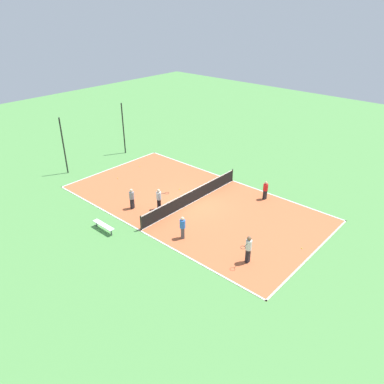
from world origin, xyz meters
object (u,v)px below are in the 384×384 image
player_coach_red (265,189)px  fence_post_back_left (64,146)px  tennis_ball_left_sideline (118,178)px  tennis_net (192,196)px  tennis_ball_far_baseline (140,166)px  player_near_white (159,198)px  bench (103,225)px  player_far_white (248,247)px  player_near_blue (183,226)px  tennis_ball_near_net (179,189)px  tennis_ball_midcourt (302,248)px  fence_post_back_right (123,129)px  player_baseline_gray (132,197)px

player_coach_red → fence_post_back_left: size_ratio=0.30×
tennis_ball_left_sideline → tennis_net: bearing=-81.9°
tennis_ball_far_baseline → player_coach_red: bearing=-79.0°
player_coach_red → tennis_ball_far_baseline: player_coach_red is taller
player_near_white → tennis_ball_far_baseline: size_ratio=23.37×
player_coach_red → player_near_white: 7.97m
bench → tennis_ball_far_baseline: bench is taller
player_far_white → tennis_net: bearing=-115.8°
player_coach_red → player_near_white: size_ratio=0.92×
player_near_blue → player_far_white: bearing=-133.1°
tennis_ball_left_sideline → tennis_ball_near_net: bearing=-69.5°
tennis_ball_midcourt → player_near_white: bearing=103.6°
tennis_ball_far_baseline → fence_post_back_left: fence_post_back_left is taller
fence_post_back_left → fence_post_back_right: 6.38m
player_far_white → tennis_ball_near_net: bearing=-115.6°
player_near_white → tennis_ball_near_net: player_near_white is taller
player_near_white → tennis_net: bearing=9.0°
player_coach_red → player_baseline_gray: bearing=-30.0°
bench → player_baseline_gray: (3.13, 0.84, 0.50)m
tennis_net → player_coach_red: size_ratio=6.86×
tennis_ball_near_net → tennis_ball_left_sideline: bearing=110.5°
player_far_white → fence_post_back_right: size_ratio=0.36×
tennis_net → player_near_white: player_near_white is taller
bench → fence_post_back_left: (3.43, 9.84, 2.06)m
tennis_net → fence_post_back_left: bearing=105.3°
player_baseline_gray → tennis_ball_left_sideline: (2.43, 4.82, -0.84)m
tennis_ball_far_baseline → fence_post_back_left: size_ratio=0.01×
tennis_ball_near_net → fence_post_back_left: bearing=113.4°
tennis_ball_left_sideline → fence_post_back_right: bearing=44.5°
tennis_ball_far_baseline → fence_post_back_right: fence_post_back_right is taller
fence_post_back_left → tennis_net: bearing=-74.7°
player_near_blue → tennis_ball_far_baseline: 12.01m
bench → player_baseline_gray: 3.27m
bench → player_near_white: (4.34, -0.68, 0.54)m
tennis_net → player_baseline_gray: (-3.49, 2.63, 0.33)m
fence_post_back_right → tennis_ball_far_baseline: bearing=-110.4°
player_near_white → tennis_ball_left_sideline: size_ratio=23.37×
player_near_blue → player_baseline_gray: player_baseline_gray is taller
player_near_white → fence_post_back_right: 11.95m
tennis_ball_midcourt → fence_post_back_left: fence_post_back_left is taller
tennis_ball_far_baseline → tennis_ball_left_sideline: same height
player_coach_red → tennis_ball_midcourt: (-3.94, -5.10, -0.79)m
fence_post_back_left → player_near_blue: bearing=-92.6°
player_near_white → player_far_white: (-0.86, -8.18, 0.11)m
tennis_ball_near_net → fence_post_back_right: (2.27, 9.48, 2.40)m
bench → player_far_white: 9.54m
fence_post_back_left → player_coach_red: bearing=-64.7°
player_near_white → fence_post_back_left: (-0.91, 10.52, 1.52)m
tennis_net → bench: (-6.61, 1.80, -0.17)m
tennis_ball_left_sideline → fence_post_back_left: size_ratio=0.01×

